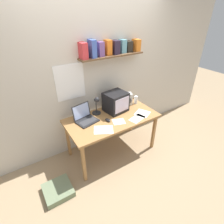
# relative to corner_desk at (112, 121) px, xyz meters

# --- Properties ---
(ground_plane) EXTENTS (12.00, 12.00, 0.00)m
(ground_plane) POSITION_rel_corner_desk_xyz_m (0.00, 0.00, -0.66)
(ground_plane) COLOR tan
(back_wall) EXTENTS (5.60, 0.24, 2.60)m
(back_wall) POSITION_rel_corner_desk_xyz_m (0.00, 0.47, 0.65)
(back_wall) COLOR beige
(back_wall) RESTS_ON ground_plane
(corner_desk) EXTENTS (1.48, 0.75, 0.72)m
(corner_desk) POSITION_rel_corner_desk_xyz_m (0.00, 0.00, 0.00)
(corner_desk) COLOR #A67441
(corner_desk) RESTS_ON ground_plane
(crt_monitor) EXTENTS (0.39, 0.36, 0.33)m
(crt_monitor) POSITION_rel_corner_desk_xyz_m (0.17, 0.15, 0.23)
(crt_monitor) COLOR black
(crt_monitor) RESTS_ON corner_desk
(laptop) EXTENTS (0.37, 0.34, 0.25)m
(laptop) POSITION_rel_corner_desk_xyz_m (-0.40, 0.15, 0.13)
(laptop) COLOR #232326
(laptop) RESTS_ON corner_desk
(desk_lamp) EXTENTS (0.15, 0.17, 0.32)m
(desk_lamp) POSITION_rel_corner_desk_xyz_m (-0.16, 0.21, 0.25)
(desk_lamp) COLOR #232326
(desk_lamp) RESTS_ON corner_desk
(juice_glass) EXTENTS (0.06, 0.06, 0.14)m
(juice_glass) POSITION_rel_corner_desk_xyz_m (0.63, 0.17, 0.13)
(juice_glass) COLOR white
(juice_glass) RESTS_ON corner_desk
(space_heater) EXTENTS (0.20, 0.17, 0.21)m
(space_heater) POSITION_rel_corner_desk_xyz_m (0.47, 0.23, 0.17)
(space_heater) COLOR silver
(space_heater) RESTS_ON corner_desk
(computer_mouse) EXTENTS (0.08, 0.11, 0.03)m
(computer_mouse) POSITION_rel_corner_desk_xyz_m (-0.11, -0.05, 0.08)
(computer_mouse) COLOR black
(computer_mouse) RESTS_ON corner_desk
(open_notebook) EXTENTS (0.34, 0.31, 0.00)m
(open_notebook) POSITION_rel_corner_desk_xyz_m (-0.28, -0.22, 0.06)
(open_notebook) COLOR white
(open_notebook) RESTS_ON corner_desk
(loose_paper_near_monitor) EXTENTS (0.23, 0.21, 0.00)m
(loose_paper_near_monitor) POSITION_rel_corner_desk_xyz_m (0.02, -0.16, 0.06)
(loose_paper_near_monitor) COLOR white
(loose_paper_near_monitor) RESTS_ON corner_desk
(printed_handout) EXTENTS (0.31, 0.30, 0.00)m
(printed_handout) POSITION_rel_corner_desk_xyz_m (0.49, -0.17, 0.06)
(printed_handout) COLOR white
(printed_handout) RESTS_ON corner_desk
(loose_paper_near_laptop) EXTENTS (0.30, 0.22, 0.00)m
(loose_paper_near_laptop) POSITION_rel_corner_desk_xyz_m (0.32, -0.25, 0.06)
(loose_paper_near_laptop) COLOR silver
(loose_paper_near_laptop) RESTS_ON corner_desk
(floor_cushion) EXTENTS (0.38, 0.38, 0.09)m
(floor_cushion) POSITION_rel_corner_desk_xyz_m (-1.09, -0.30, -0.61)
(floor_cushion) COLOR gray
(floor_cushion) RESTS_ON ground_plane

